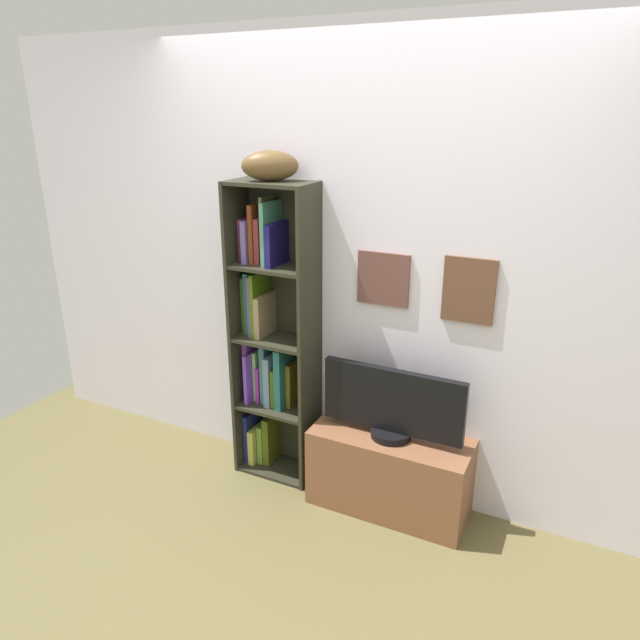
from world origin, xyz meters
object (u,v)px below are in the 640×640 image
Objects in this scene: bookshelf at (271,338)px; football at (270,166)px; tv_stand at (389,472)px; television at (392,404)px.

football reaches higher than bookshelf.
television reaches higher than tv_stand.
bookshelf is at bearing 145.33° from football.
television is at bearing -5.52° from bookshelf.
football reaches higher than tv_stand.
television is (-0.00, 0.00, 0.42)m from tv_stand.
football is (0.05, -0.03, 0.98)m from bookshelf.
tv_stand is at bearing -90.00° from television.
television is at bearing 90.00° from tv_stand.
television is (0.74, -0.04, -1.20)m from football.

